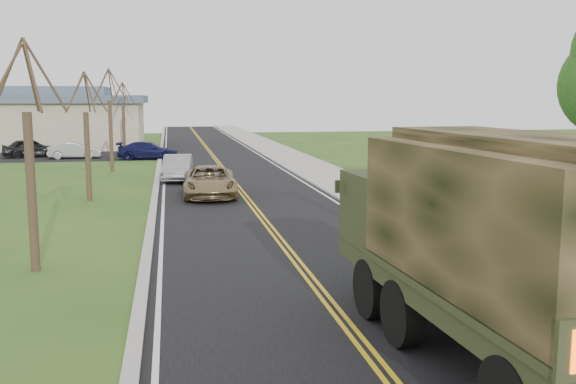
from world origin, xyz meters
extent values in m
cube|color=black|center=(0.00, 40.00, 0.01)|extent=(8.00, 120.00, 0.01)
cube|color=#9E998E|center=(4.15, 40.00, 0.06)|extent=(0.30, 120.00, 0.12)
cube|color=#9E998E|center=(5.90, 40.00, 0.05)|extent=(3.20, 120.00, 0.10)
cube|color=#9E998E|center=(-4.15, 40.00, 0.05)|extent=(0.30, 120.00, 0.10)
cylinder|color=#38281C|center=(-7.00, 10.00, 2.10)|extent=(0.24, 0.24, 4.20)
cylinder|color=#38281C|center=(-6.52, 10.13, 5.13)|extent=(1.01, 0.33, 1.90)
cylinder|color=#38281C|center=(-6.97, 10.62, 5.05)|extent=(0.13, 1.29, 1.74)
cylinder|color=#38281C|center=(-7.46, 10.18, 5.13)|extent=(0.98, 0.43, 1.90)
cylinder|color=#38281C|center=(-7.39, 9.52, 5.05)|extent=(0.79, 1.05, 1.77)
cylinder|color=#38281C|center=(-6.73, 9.59, 5.13)|extent=(0.58, 0.90, 1.90)
cylinder|color=#38281C|center=(-7.00, 22.00, 1.98)|extent=(0.24, 0.24, 3.96)
cylinder|color=#38281C|center=(-6.55, 22.12, 4.83)|extent=(0.96, 0.32, 1.79)
cylinder|color=#38281C|center=(-6.97, 22.58, 4.76)|extent=(0.12, 1.22, 1.65)
cylinder|color=#38281C|center=(-7.43, 22.17, 4.83)|extent=(0.93, 0.41, 1.79)
cylinder|color=#38281C|center=(-7.37, 21.55, 4.76)|extent=(0.75, 0.99, 1.67)
cylinder|color=#38281C|center=(-6.75, 21.61, 4.83)|extent=(0.55, 0.85, 1.80)
cylinder|color=#38281C|center=(-7.00, 34.00, 2.22)|extent=(0.24, 0.24, 4.44)
cylinder|color=#38281C|center=(-6.50, 34.13, 5.42)|extent=(1.07, 0.35, 2.00)
cylinder|color=#38281C|center=(-6.97, 34.65, 5.34)|extent=(0.13, 1.36, 1.84)
cylinder|color=#38281C|center=(-7.49, 34.19, 5.42)|extent=(1.03, 0.46, 2.00)
cylinder|color=#38281C|center=(-7.41, 33.49, 5.34)|extent=(0.83, 1.10, 1.87)
cylinder|color=#38281C|center=(-6.72, 33.56, 5.42)|extent=(0.61, 0.95, 2.01)
cylinder|color=#38281C|center=(-7.00, 46.00, 2.04)|extent=(0.24, 0.24, 4.08)
cylinder|color=#38281C|center=(-6.54, 46.12, 4.98)|extent=(0.99, 0.33, 1.84)
cylinder|color=#38281C|center=(-6.97, 46.60, 4.91)|extent=(0.13, 1.25, 1.69)
cylinder|color=#38281C|center=(-7.45, 46.17, 4.98)|extent=(0.95, 0.42, 1.85)
cylinder|color=#38281C|center=(-7.38, 45.53, 4.91)|extent=(0.77, 1.02, 1.72)
cylinder|color=#38281C|center=(-6.74, 45.60, 4.98)|extent=(0.57, 0.88, 1.85)
cube|color=tan|center=(-16.00, 56.00, 2.10)|extent=(20.00, 12.00, 4.20)
cube|color=#475466|center=(-16.00, 56.00, 4.50)|extent=(21.00, 13.00, 0.70)
cube|color=#475466|center=(-16.00, 56.00, 5.20)|extent=(14.00, 8.00, 0.90)
cube|color=black|center=(-10.00, 46.00, 0.01)|extent=(18.00, 10.00, 0.02)
cylinder|color=black|center=(0.72, 3.27, 0.62)|extent=(0.46, 1.26, 1.24)
cylinder|color=black|center=(3.09, 3.39, 0.62)|extent=(0.46, 1.26, 1.24)
cylinder|color=black|center=(0.64, 4.85, 0.62)|extent=(0.46, 1.26, 1.24)
cylinder|color=black|center=(3.01, 4.97, 0.62)|extent=(0.46, 1.26, 1.24)
cube|color=#30371E|center=(1.94, 2.65, 1.19)|extent=(3.11, 8.03, 0.40)
cube|color=#30371E|center=(1.79, 5.53, 2.15)|extent=(2.81, 2.28, 1.58)
cube|color=black|center=(1.74, 6.54, 2.37)|extent=(2.49, 0.22, 0.79)
cube|color=#30371E|center=(1.99, 1.69, 1.47)|extent=(3.12, 6.12, 0.17)
cube|color=black|center=(1.99, 1.69, 2.65)|extent=(3.12, 6.12, 2.26)
cube|color=black|center=(1.99, 1.69, 3.84)|extent=(2.11, 6.07, 0.28)
cube|color=#FF590C|center=(0.96, -1.42, 1.75)|extent=(0.12, 0.05, 0.51)
imported|color=#8B754E|center=(-1.61, 22.25, 0.72)|extent=(2.57, 5.24, 1.43)
imported|color=#9D9DA1|center=(-3.00, 28.66, 0.71)|extent=(1.86, 4.44, 1.43)
imported|color=#0F1A37|center=(9.39, 13.26, 0.82)|extent=(5.69, 2.38, 1.64)
imported|color=black|center=(-14.06, 45.37, 0.73)|extent=(4.60, 2.97, 1.46)
imported|color=#A5A5AA|center=(-10.58, 43.60, 0.64)|extent=(3.95, 1.57, 1.28)
imported|color=#10123B|center=(-5.00, 42.00, 0.66)|extent=(4.72, 2.26, 1.33)
camera|label=1|loc=(-3.42, -7.51, 4.53)|focal=40.00mm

